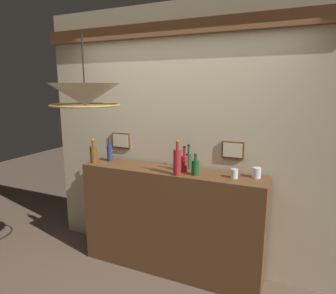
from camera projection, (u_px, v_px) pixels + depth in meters
panelled_rear_partition at (180, 133)px, 3.14m from camera, size 3.27×0.15×2.79m
bar_shelf_unit at (170, 221)px, 3.09m from camera, size 1.94×0.37×1.12m
liquor_bottle_sherry at (189, 160)px, 3.02m from camera, size 0.06×0.06×0.25m
liquor_bottle_brandy at (195, 167)px, 2.79m from camera, size 0.08×0.08×0.21m
liquor_bottle_bourbon at (93, 154)px, 3.27m from camera, size 0.07×0.07×0.27m
liquor_bottle_gin at (110, 153)px, 3.33m from camera, size 0.06×0.06×0.27m
liquor_bottle_amaro at (177, 162)px, 2.78m from camera, size 0.08×0.08×0.34m
liquor_bottle_vermouth at (184, 162)px, 2.91m from camera, size 0.07×0.07×0.26m
glass_tumbler_rocks at (257, 173)px, 2.71m from camera, size 0.08×0.08×0.10m
glass_tumbler_highball at (234, 174)px, 2.70m from camera, size 0.07×0.07×0.09m
pendant_lamp at (85, 96)px, 2.21m from camera, size 0.53×0.53×0.53m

